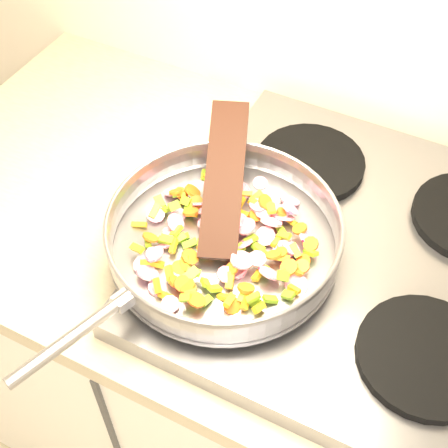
% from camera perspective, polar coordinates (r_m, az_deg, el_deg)
% --- Properties ---
extents(cooktop, '(0.60, 0.60, 0.04)m').
position_cam_1_polar(cooktop, '(1.01, 12.13, -3.06)').
color(cooktop, '#939399').
rests_on(cooktop, counter_top).
extents(grate_fl, '(0.19, 0.19, 0.02)m').
position_cam_1_polar(grate_fl, '(0.93, 1.49, -5.10)').
color(grate_fl, black).
rests_on(grate_fl, cooktop).
extents(grate_fr, '(0.19, 0.19, 0.02)m').
position_cam_1_polar(grate_fr, '(0.91, 17.95, -11.42)').
color(grate_fr, black).
rests_on(grate_fr, cooktop).
extents(grate_bl, '(0.19, 0.19, 0.02)m').
position_cam_1_polar(grate_bl, '(1.10, 7.89, 5.59)').
color(grate_bl, black).
rests_on(grate_bl, cooktop).
extents(saute_pan, '(0.40, 0.55, 0.06)m').
position_cam_1_polar(saute_pan, '(0.93, -0.08, -0.88)').
color(saute_pan, '#9E9EA5').
rests_on(saute_pan, grate_fl).
extents(vegetable_heap, '(0.30, 0.29, 0.05)m').
position_cam_1_polar(vegetable_heap, '(0.94, 0.26, -1.37)').
color(vegetable_heap, '#77AA1F').
rests_on(vegetable_heap, saute_pan).
extents(wooden_spatula, '(0.14, 0.25, 0.11)m').
position_cam_1_polar(wooden_spatula, '(0.96, 0.03, 4.25)').
color(wooden_spatula, black).
rests_on(wooden_spatula, saute_pan).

